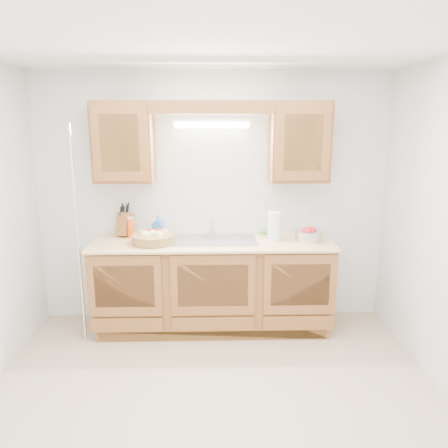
{
  "coord_description": "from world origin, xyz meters",
  "views": [
    {
      "loc": [
        0.0,
        -2.85,
        2.01
      ],
      "look_at": [
        0.1,
        0.85,
        1.14
      ],
      "focal_mm": 35.0,
      "sensor_mm": 36.0,
      "label": 1
    }
  ],
  "objects_px": {
    "knife_block": "(125,224)",
    "paper_towel": "(274,226)",
    "apple_bowl": "(308,235)",
    "fruit_basket": "(153,237)"
  },
  "relations": [
    {
      "from": "fruit_basket",
      "to": "apple_bowl",
      "type": "bearing_deg",
      "value": 1.89
    },
    {
      "from": "fruit_basket",
      "to": "apple_bowl",
      "type": "distance_m",
      "value": 1.48
    },
    {
      "from": "knife_block",
      "to": "apple_bowl",
      "type": "relative_size",
      "value": 0.99
    },
    {
      "from": "fruit_basket",
      "to": "knife_block",
      "type": "height_order",
      "value": "knife_block"
    },
    {
      "from": "paper_towel",
      "to": "apple_bowl",
      "type": "relative_size",
      "value": 0.93
    },
    {
      "from": "fruit_basket",
      "to": "paper_towel",
      "type": "height_order",
      "value": "paper_towel"
    },
    {
      "from": "knife_block",
      "to": "paper_towel",
      "type": "height_order",
      "value": "knife_block"
    },
    {
      "from": "knife_block",
      "to": "paper_towel",
      "type": "distance_m",
      "value": 1.48
    },
    {
      "from": "knife_block",
      "to": "apple_bowl",
      "type": "bearing_deg",
      "value": 13.46
    },
    {
      "from": "paper_towel",
      "to": "apple_bowl",
      "type": "xyz_separation_m",
      "value": [
        0.32,
        -0.04,
        -0.07
      ]
    }
  ]
}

